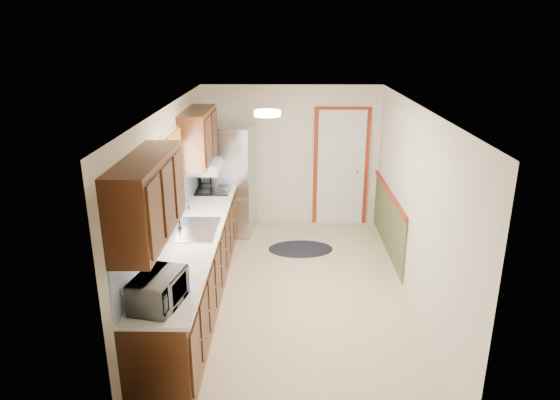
{
  "coord_description": "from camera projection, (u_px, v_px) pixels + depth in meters",
  "views": [
    {
      "loc": [
        -0.08,
        -5.81,
        3.25
      ],
      "look_at": [
        -0.17,
        0.33,
        1.15
      ],
      "focal_mm": 32.0,
      "sensor_mm": 36.0,
      "label": 1
    }
  ],
  "objects": [
    {
      "name": "cooktop",
      "position": [
        214.0,
        189.0,
        7.58
      ],
      "size": [
        0.51,
        0.61,
        0.02
      ],
      "primitive_type": "cube",
      "color": "black",
      "rests_on": "kitchen_run"
    },
    {
      "name": "refrigerator",
      "position": [
        230.0,
        180.0,
        8.2
      ],
      "size": [
        0.81,
        0.79,
        1.81
      ],
      "rotation": [
        0.0,
        0.0,
        -0.09
      ],
      "color": "#B7B7BC",
      "rests_on": "ground"
    },
    {
      "name": "back_wall_trim",
      "position": [
        351.0,
        179.0,
        8.34
      ],
      "size": [
        1.12,
        2.3,
        2.08
      ],
      "color": "maroon",
      "rests_on": "ground"
    },
    {
      "name": "ceiling_fixture",
      "position": [
        267.0,
        113.0,
        5.6
      ],
      "size": [
        0.3,
        0.3,
        0.06
      ],
      "primitive_type": "cylinder",
      "color": "#FFD88C",
      "rests_on": "room_shell"
    },
    {
      "name": "microwave",
      "position": [
        158.0,
        287.0,
        4.35
      ],
      "size": [
        0.4,
        0.58,
        0.36
      ],
      "primitive_type": "imported",
      "rotation": [
        0.0,
        0.0,
        1.37
      ],
      "color": "white",
      "rests_on": "kitchen_run"
    },
    {
      "name": "rug",
      "position": [
        301.0,
        249.0,
        7.78
      ],
      "size": [
        1.03,
        0.68,
        0.01
      ],
      "primitive_type": "ellipsoid",
      "rotation": [
        0.0,
        0.0,
        0.04
      ],
      "color": "black",
      "rests_on": "ground"
    },
    {
      "name": "room_shell",
      "position": [
        293.0,
        205.0,
        6.16
      ],
      "size": [
        3.2,
        5.2,
        2.52
      ],
      "color": "beige",
      "rests_on": "ground"
    },
    {
      "name": "kitchen_run",
      "position": [
        191.0,
        243.0,
        6.02
      ],
      "size": [
        0.63,
        4.0,
        2.2
      ],
      "color": "#381A0C",
      "rests_on": "ground"
    }
  ]
}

